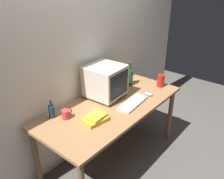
% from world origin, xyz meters
% --- Properties ---
extents(ground_plane, '(6.00, 6.00, 0.00)m').
position_xyz_m(ground_plane, '(0.00, 0.00, 0.00)').
color(ground_plane, '#56514C').
extents(back_wall, '(4.00, 0.08, 2.50)m').
position_xyz_m(back_wall, '(0.00, 0.45, 1.25)').
color(back_wall, silver).
rests_on(back_wall, ground).
extents(desk, '(1.71, 0.78, 0.75)m').
position_xyz_m(desk, '(0.00, 0.00, 0.67)').
color(desk, '#9E7047').
rests_on(desk, ground).
extents(crt_monitor, '(0.40, 0.41, 0.37)m').
position_xyz_m(crt_monitor, '(0.09, 0.17, 0.94)').
color(crt_monitor, beige).
rests_on(crt_monitor, desk).
extents(keyboard, '(0.43, 0.19, 0.02)m').
position_xyz_m(keyboard, '(0.15, -0.17, 0.76)').
color(keyboard, beige).
rests_on(keyboard, desk).
extents(computer_mouse, '(0.06, 0.10, 0.04)m').
position_xyz_m(computer_mouse, '(0.43, -0.19, 0.77)').
color(computer_mouse, beige).
rests_on(computer_mouse, desk).
extents(bottle_tall, '(0.09, 0.09, 0.31)m').
position_xyz_m(bottle_tall, '(0.52, 0.15, 0.87)').
color(bottle_tall, '#1E4C23').
rests_on(bottle_tall, desk).
extents(bottle_short, '(0.06, 0.06, 0.19)m').
position_xyz_m(bottle_short, '(-0.56, 0.29, 0.82)').
color(bottle_short, navy).
rests_on(bottle_short, desk).
extents(book_stack, '(0.25, 0.18, 0.07)m').
position_xyz_m(book_stack, '(-0.35, -0.09, 0.78)').
color(book_stack, gold).
rests_on(book_stack, desk).
extents(mug, '(0.12, 0.08, 0.09)m').
position_xyz_m(mug, '(-0.49, 0.18, 0.80)').
color(mug, '#CC383D').
rests_on(mug, desk).
extents(metal_canister, '(0.09, 0.09, 0.15)m').
position_xyz_m(metal_canister, '(0.73, -0.18, 0.83)').
color(metal_canister, '#A51E19').
rests_on(metal_canister, desk).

